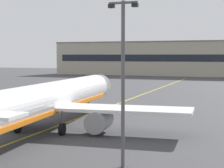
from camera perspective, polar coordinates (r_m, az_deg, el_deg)
The scene contains 5 objects.
taxiway_centreline at distance 56.72m, azimuth -2.87°, elevation -4.28°, with size 0.30×180.00×0.01m, color yellow.
airliner_foreground at distance 43.49m, azimuth -9.67°, elevation -2.48°, with size 32.31×41.52×11.65m.
apron_lamp_post at distance 28.32m, azimuth 1.64°, elevation 0.34°, with size 2.24×0.90×12.40m.
safety_cone_by_nose_gear at distance 57.97m, azimuth 0.28°, elevation -3.84°, with size 0.44×0.44×0.55m.
terminal_building at distance 158.73m, azimuth 16.30°, elevation 3.64°, with size 143.62×12.40×14.27m.
Camera 1 is at (22.29, -21.47, 8.45)m, focal length 61.71 mm.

